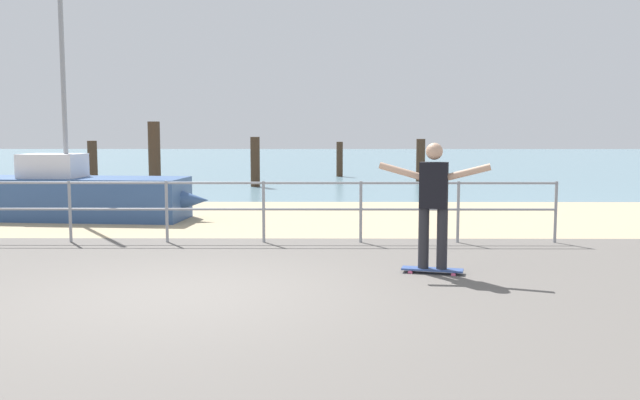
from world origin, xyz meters
The scene contains 12 objects.
ground_plane centered at (0.00, -1.00, 0.00)m, with size 24.00×10.00×0.04m, color #605B56.
beach_strip centered at (0.00, 7.00, 0.00)m, with size 24.00×6.00×0.04m, color tan.
sea_surface centered at (0.00, 35.00, 0.00)m, with size 72.00×50.00×0.04m, color slate.
railing_fence centered at (-1.10, 3.60, 0.70)m, with size 13.07×0.05×1.05m.
sailboat centered at (-3.44, 6.53, 0.53)m, with size 5.03×1.79×5.62m.
skateboard centered at (2.97, 1.13, 0.07)m, with size 0.82×0.39×0.08m.
skateboarder centered at (2.97, 1.13, 1.02)m, with size 1.42×0.45×1.65m.
groyne_post_0 centered at (-6.61, 16.06, 0.76)m, with size 0.33×0.33×1.53m, color #422D1E.
groyne_post_1 centered at (-3.69, 13.13, 1.08)m, with size 0.37×0.37×2.16m, color #422D1E.
groyne_post_2 centered at (-0.77, 14.87, 0.84)m, with size 0.31×0.31×1.67m, color #422D1E.
groyne_post_3 centered at (2.15, 19.84, 0.71)m, with size 0.26×0.26×1.43m, color #422D1E.
groyne_post_4 centered at (5.07, 17.24, 0.79)m, with size 0.32×0.32×1.58m, color #422D1E.
Camera 1 is at (1.56, -7.64, 1.90)m, focal length 38.01 mm.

